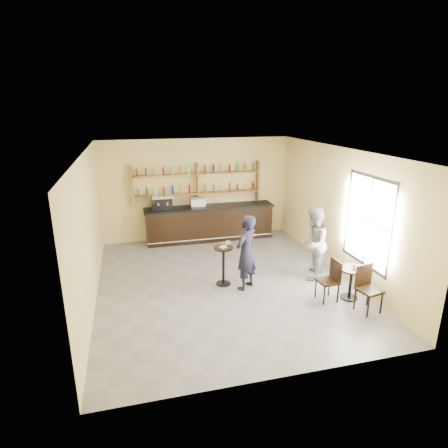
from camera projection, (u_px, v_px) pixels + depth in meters
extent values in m
plane|color=slate|center=(224.00, 282.00, 9.21)|extent=(7.00, 7.00, 0.00)
plane|color=white|center=(224.00, 151.00, 8.25)|extent=(7.00, 7.00, 0.00)
plane|color=#E8D283|center=(197.00, 189.00, 11.96)|extent=(7.00, 0.00, 7.00)
plane|color=#E8D283|center=(284.00, 288.00, 5.50)|extent=(7.00, 0.00, 7.00)
plane|color=#E8D283|center=(89.00, 231.00, 8.02)|extent=(0.00, 7.00, 7.00)
plane|color=#E8D283|center=(339.00, 212.00, 9.44)|extent=(0.00, 7.00, 7.00)
plane|color=white|center=(368.00, 222.00, 8.30)|extent=(0.00, 2.00, 2.00)
cube|color=white|center=(223.00, 247.00, 8.84)|extent=(0.21, 0.21, 0.00)
torus|color=#D89F4F|center=(224.00, 246.00, 8.83)|extent=(0.14, 0.14, 0.04)
imported|color=white|center=(228.00, 243.00, 8.95)|extent=(0.16, 0.16, 0.10)
imported|color=black|center=(246.00, 253.00, 8.68)|extent=(0.78, 0.76, 1.80)
imported|color=white|center=(354.00, 266.00, 8.24)|extent=(0.12, 0.12, 0.09)
imported|color=gray|center=(313.00, 243.00, 9.21)|extent=(1.09, 1.13, 1.84)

